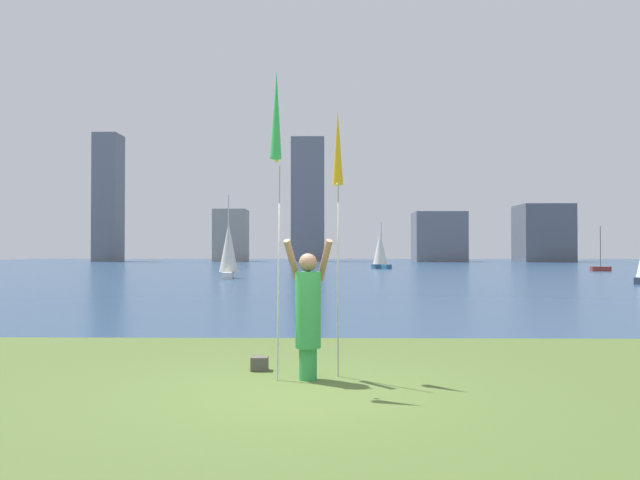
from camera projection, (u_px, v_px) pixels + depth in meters
name	position (u px, v px, depth m)	size (l,w,h in m)	color
ground	(325.00, 270.00, 59.12)	(120.00, 138.00, 0.12)	#475B28
person	(308.00, 310.00, 8.85)	(0.73, 0.54, 1.98)	green
kite_flag_left	(276.00, 123.00, 8.61)	(0.16, 0.78, 4.30)	#B2B2B7
kite_flag_right	(338.00, 155.00, 9.25)	(0.16, 0.51, 3.87)	#B2B2B7
bag	(260.00, 364.00, 9.50)	(0.25, 0.22, 0.21)	#4C4742
sailboat_0	(380.00, 250.00, 61.57)	(1.96, 2.75, 4.56)	#2D6084
sailboat_2	(229.00, 250.00, 40.64)	(1.30, 2.46, 5.39)	white
sailboat_5	(601.00, 268.00, 54.19)	(1.61, 0.69, 3.88)	maroon
skyline_tower_0	(108.00, 198.00, 100.67)	(3.83, 4.65, 20.37)	slate
skyline_tower_1	(231.00, 235.00, 101.37)	(5.19, 5.42, 8.32)	gray
skyline_tower_2	(308.00, 200.00, 102.40)	(5.34, 4.16, 20.04)	slate
skyline_tower_3	(439.00, 237.00, 98.71)	(7.87, 6.92, 7.73)	slate
skyline_tower_4	(543.00, 233.00, 97.34)	(7.64, 7.65, 8.80)	#565B66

